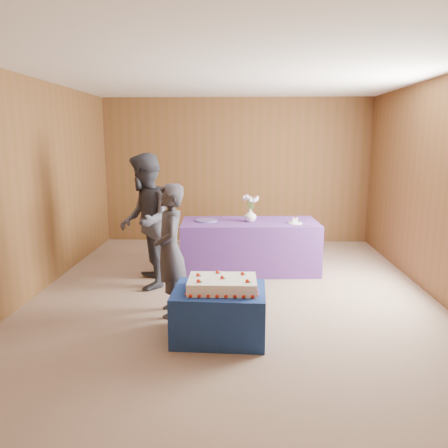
# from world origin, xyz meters

# --- Properties ---
(ground) EXTENTS (6.00, 6.00, 0.00)m
(ground) POSITION_xyz_m (0.00, 0.00, 0.00)
(ground) COLOR #87705D
(ground) RESTS_ON ground
(room_shell) EXTENTS (5.04, 6.04, 2.72)m
(room_shell) POSITION_xyz_m (0.00, 0.00, 1.80)
(room_shell) COLOR brown
(room_shell) RESTS_ON ground
(cake_table) EXTENTS (0.92, 0.73, 0.50)m
(cake_table) POSITION_xyz_m (-0.11, -1.21, 0.25)
(cake_table) COLOR navy
(cake_table) RESTS_ON ground
(serving_table) EXTENTS (2.05, 1.01, 0.75)m
(serving_table) POSITION_xyz_m (0.22, 1.06, 0.38)
(serving_table) COLOR #673490
(serving_table) RESTS_ON ground
(sheet_cake) EXTENTS (0.70, 0.48, 0.16)m
(sheet_cake) POSITION_xyz_m (-0.09, -1.23, 0.56)
(sheet_cake) COLOR white
(sheet_cake) RESTS_ON cake_table
(vase) EXTENTS (0.21, 0.21, 0.19)m
(vase) POSITION_xyz_m (0.23, 1.05, 0.84)
(vase) COLOR white
(vase) RESTS_ON serving_table
(flower_spray) EXTENTS (0.25, 0.25, 0.19)m
(flower_spray) POSITION_xyz_m (0.23, 1.05, 1.10)
(flower_spray) COLOR #2E6C2B
(flower_spray) RESTS_ON vase
(platter) EXTENTS (0.38, 0.38, 0.02)m
(platter) POSITION_xyz_m (-0.42, 1.06, 0.76)
(platter) COLOR #6153A7
(platter) RESTS_ON serving_table
(plate) EXTENTS (0.26, 0.26, 0.01)m
(plate) POSITION_xyz_m (0.87, 0.92, 0.76)
(plate) COLOR white
(plate) RESTS_ON serving_table
(cake_slice) EXTENTS (0.08, 0.07, 0.09)m
(cake_slice) POSITION_xyz_m (0.87, 0.92, 0.80)
(cake_slice) COLOR white
(cake_slice) RESTS_ON plate
(knife) EXTENTS (0.25, 0.10, 0.00)m
(knife) POSITION_xyz_m (0.94, 0.78, 0.75)
(knife) COLOR #BBBABF
(knife) RESTS_ON serving_table
(guest_left) EXTENTS (0.47, 0.61, 1.48)m
(guest_left) POSITION_xyz_m (-0.69, -0.64, 0.74)
(guest_left) COLOR #33333C
(guest_left) RESTS_ON ground
(guest_right) EXTENTS (0.82, 0.97, 1.78)m
(guest_right) POSITION_xyz_m (-1.16, 0.29, 0.89)
(guest_right) COLOR #353640
(guest_right) RESTS_ON ground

